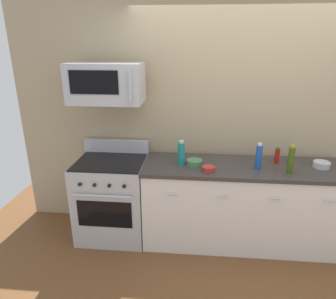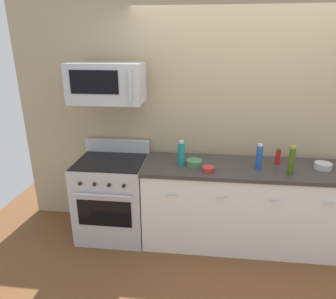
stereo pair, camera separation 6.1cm
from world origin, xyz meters
TOP-DOWN VIEW (x-y plane):
  - ground_plane at (0.00, 0.00)m, footprint 6.30×6.30m
  - back_wall at (0.00, 0.41)m, footprint 5.25×0.10m
  - counter_unit at (0.00, -0.00)m, footprint 2.16×0.66m
  - range_oven at (-1.45, 0.00)m, footprint 0.76×0.69m
  - microwave at (-1.45, 0.05)m, footprint 0.74×0.44m
  - bottle_sparkling_teal at (-0.68, -0.02)m, footprint 0.07×0.07m
  - bottle_hot_sauce_red at (0.34, 0.11)m, footprint 0.05×0.05m
  - bottle_olive_oil at (0.40, -0.15)m, footprint 0.06×0.06m
  - bottle_soda_blue at (0.11, -0.06)m, footprint 0.06×0.06m
  - bowl_steel_prep at (0.77, 0.03)m, footprint 0.17×0.17m
  - bowl_red_small at (-0.39, -0.17)m, footprint 0.13×0.13m
  - bowl_green_glaze at (-0.54, -0.03)m, footprint 0.16×0.16m

SIDE VIEW (x-z plane):
  - ground_plane at x=0.00m, z-range 0.00..0.00m
  - counter_unit at x=0.00m, z-range 0.00..0.92m
  - range_oven at x=-1.45m, z-range -0.07..1.00m
  - bowl_red_small at x=-0.39m, z-range 0.92..0.97m
  - bowl_green_glaze at x=-0.54m, z-range 0.92..0.98m
  - bowl_steel_prep at x=0.77m, z-range 0.92..0.98m
  - bottle_hot_sauce_red at x=0.34m, z-range 0.92..1.09m
  - bottle_sparkling_teal at x=-0.68m, z-range 0.91..1.18m
  - bottle_soda_blue at x=0.11m, z-range 0.91..1.19m
  - bottle_olive_oil at x=0.40m, z-range 0.91..1.20m
  - back_wall at x=0.00m, z-range 0.00..2.70m
  - microwave at x=-1.45m, z-range 1.55..1.95m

